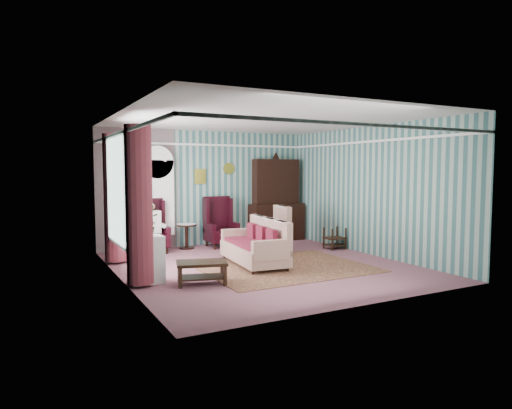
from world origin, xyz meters
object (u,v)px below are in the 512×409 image
seated_woman (151,228)px  coffee_table (202,273)px  wingback_left (151,226)px  nest_table (335,238)px  sofa (254,237)px  floral_armchair (269,232)px  plant_stand (147,260)px  wingback_right (221,222)px  round_side_table (187,236)px  dresser_hutch (277,197)px  bookcase (157,203)px

seated_woman → coffee_table: size_ratio=1.42×
wingback_left → coffee_table: bearing=-90.0°
nest_table → sofa: 2.68m
nest_table → floral_armchair: floral_armchair is taller
seated_woman → coffee_table: (-0.00, -3.24, -0.40)m
plant_stand → wingback_right: bearing=47.2°
round_side_table → coffee_table: bearing=-104.9°
plant_stand → floral_armchair: bearing=26.2°
dresser_hutch → coffee_table: bearing=-134.9°
dresser_hutch → plant_stand: dresser_hutch is taller
plant_stand → coffee_table: 0.96m
dresser_hutch → plant_stand: size_ratio=2.95×
wingback_left → plant_stand: bearing=-106.2°
dresser_hutch → nest_table: size_ratio=4.37×
seated_woman → sofa: seated_woman is taller
wingback_left → wingback_right: size_ratio=1.00×
bookcase → nest_table: size_ratio=4.15×
wingback_right → nest_table: size_ratio=2.31×
bookcase → floral_armchair: 2.78m
floral_armchair → wingback_left: bearing=72.5°
dresser_hutch → nest_table: bearing=-72.6°
bookcase → plant_stand: (-1.05, -3.14, -0.72)m
wingback_left → nest_table: 4.37m
dresser_hutch → round_side_table: size_ratio=3.93×
dresser_hutch → sofa: size_ratio=1.25×
dresser_hutch → floral_armchair: size_ratio=2.51×
wingback_right → coffee_table: 3.71m
wingback_right → floral_armchair: bearing=-57.1°
wingback_left → seated_woman: 0.04m
bookcase → dresser_hutch: 3.25m
seated_woman → round_side_table: bearing=9.5°
dresser_hutch → floral_armchair: 1.87m
dresser_hutch → round_side_table: dresser_hutch is taller
plant_stand → coffee_table: plant_stand is taller
dresser_hutch → floral_armchair: (-1.02, -1.40, -0.71)m
dresser_hutch → nest_table: dresser_hutch is taller
wingback_right → nest_table: 2.81m
dresser_hutch → seated_woman: dresser_hutch is taller
seated_woman → nest_table: 4.37m
seated_woman → coffee_table: seated_woman is taller
bookcase → wingback_left: (-0.25, -0.39, -0.50)m
bookcase → round_side_table: 1.07m
seated_woman → floral_armchair: bearing=-24.5°
round_side_table → plant_stand: size_ratio=0.75×
seated_woman → round_side_table: 0.96m
sofa → wingback_left: bearing=38.9°
wingback_left → round_side_table: 0.97m
wingback_right → seated_woman: 1.75m
floral_armchair → coffee_table: size_ratio=1.13×
nest_table → sofa: (-2.57, -0.70, 0.29)m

